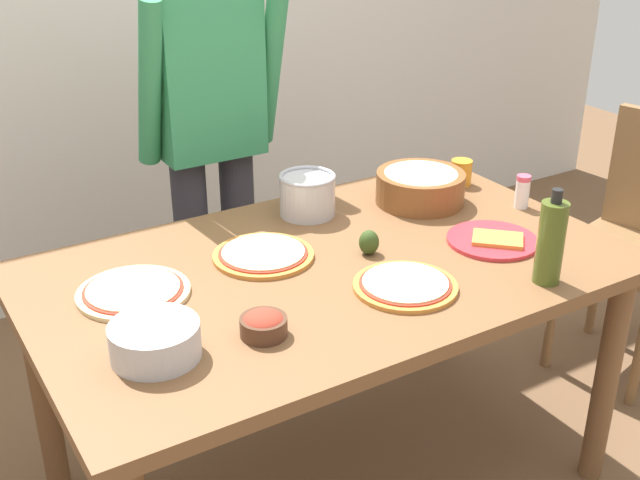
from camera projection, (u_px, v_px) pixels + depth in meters
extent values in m
cube|color=brown|center=(330.00, 270.00, 2.17)|extent=(1.60, 0.96, 0.04)
cylinder|color=brown|center=(607.00, 378.00, 2.37)|extent=(0.07, 0.07, 0.72)
cylinder|color=brown|center=(44.00, 393.00, 2.30)|extent=(0.07, 0.07, 0.72)
cylinder|color=brown|center=(435.00, 271.00, 2.98)|extent=(0.07, 0.07, 0.72)
cylinder|color=#2D2D38|center=(195.00, 270.00, 2.85)|extent=(0.12, 0.12, 0.85)
cylinder|color=#2D2D38|center=(240.00, 259.00, 2.94)|extent=(0.12, 0.12, 0.85)
cube|color=#338C59|center=(206.00, 72.00, 2.59)|extent=(0.34, 0.20, 0.55)
cylinder|color=#338C59|center=(150.00, 84.00, 2.46)|extent=(0.07, 0.21, 0.55)
cylinder|color=#338C59|center=(270.00, 67.00, 2.65)|extent=(0.07, 0.21, 0.55)
cube|color=brown|center=(628.00, 253.00, 2.86)|extent=(0.48, 0.48, 0.05)
cylinder|color=brown|center=(552.00, 314.00, 2.97)|extent=(0.04, 0.04, 0.45)
cylinder|color=brown|center=(640.00, 350.00, 2.75)|extent=(0.04, 0.04, 0.45)
cylinder|color=brown|center=(596.00, 283.00, 3.19)|extent=(0.04, 0.04, 0.45)
cylinder|color=beige|center=(133.00, 293.00, 2.01)|extent=(0.28, 0.28, 0.01)
cylinder|color=#B22D1E|center=(133.00, 290.00, 2.00)|extent=(0.25, 0.25, 0.00)
cylinder|color=beige|center=(133.00, 288.00, 2.00)|extent=(0.23, 0.23, 0.00)
cylinder|color=#C67A33|center=(263.00, 256.00, 2.19)|extent=(0.28, 0.28, 0.01)
cylinder|color=#B22D1E|center=(263.00, 253.00, 2.19)|extent=(0.25, 0.25, 0.00)
cylinder|color=beige|center=(263.00, 252.00, 2.19)|extent=(0.23, 0.23, 0.00)
cylinder|color=#C67A33|center=(405.00, 286.00, 2.04)|extent=(0.27, 0.27, 0.01)
cylinder|color=#B22D1E|center=(405.00, 283.00, 2.03)|extent=(0.24, 0.24, 0.00)
cylinder|color=beige|center=(405.00, 282.00, 2.03)|extent=(0.22, 0.22, 0.00)
cylinder|color=red|center=(492.00, 240.00, 2.28)|extent=(0.26, 0.26, 0.01)
cube|color=#CC8438|center=(498.00, 239.00, 2.26)|extent=(0.17, 0.17, 0.01)
cylinder|color=brown|center=(420.00, 188.00, 2.53)|extent=(0.28, 0.28, 0.10)
ellipsoid|color=beige|center=(421.00, 176.00, 2.51)|extent=(0.25, 0.25, 0.05)
cylinder|color=#B7B7BC|center=(155.00, 341.00, 1.74)|extent=(0.20, 0.20, 0.08)
cylinder|color=#4C2D1E|center=(264.00, 327.00, 1.83)|extent=(0.11, 0.11, 0.04)
ellipsoid|color=#9E3323|center=(263.00, 322.00, 1.82)|extent=(0.10, 0.10, 0.05)
cylinder|color=#47561E|center=(551.00, 243.00, 2.03)|extent=(0.07, 0.07, 0.22)
cylinder|color=black|center=(557.00, 196.00, 1.97)|extent=(0.03, 0.03, 0.04)
cylinder|color=#B7B7BC|center=(307.00, 196.00, 2.44)|extent=(0.17, 0.17, 0.12)
torus|color=#A5A5AD|center=(307.00, 176.00, 2.41)|extent=(0.17, 0.17, 0.01)
cylinder|color=orange|center=(461.00, 172.00, 2.68)|extent=(0.07, 0.07, 0.08)
cylinder|color=white|center=(522.00, 194.00, 2.50)|extent=(0.04, 0.04, 0.09)
cylinder|color=#D84C66|center=(524.00, 178.00, 2.47)|extent=(0.04, 0.04, 0.02)
ellipsoid|color=#2D4219|center=(369.00, 242.00, 2.20)|extent=(0.06, 0.06, 0.07)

